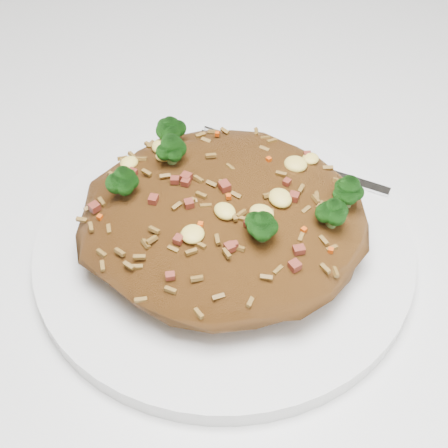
{
  "coord_description": "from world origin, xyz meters",
  "views": [
    {
      "loc": [
        -0.1,
        -0.37,
        1.1
      ],
      "look_at": [
        -0.12,
        -0.08,
        0.78
      ],
      "focal_mm": 50.0,
      "sensor_mm": 36.0,
      "label": 1
    }
  ],
  "objects": [
    {
      "name": "dining_table",
      "position": [
        0.0,
        0.0,
        0.66
      ],
      "size": [
        1.2,
        0.8,
        0.75
      ],
      "color": "white",
      "rests_on": "ground"
    },
    {
      "name": "plate",
      "position": [
        -0.12,
        -0.08,
        0.76
      ],
      "size": [
        0.27,
        0.27,
        0.01
      ],
      "primitive_type": "cylinder",
      "color": "white",
      "rests_on": "dining_table"
    },
    {
      "name": "fried_rice",
      "position": [
        -0.12,
        -0.08,
        0.79
      ],
      "size": [
        0.2,
        0.18,
        0.07
      ],
      "color": "brown",
      "rests_on": "plate"
    },
    {
      "name": "fork",
      "position": [
        -0.06,
        0.0,
        0.77
      ],
      "size": [
        0.16,
        0.07,
        0.0
      ],
      "rotation": [
        0.0,
        0.0,
        -0.38
      ],
      "color": "silver",
      "rests_on": "plate"
    }
  ]
}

